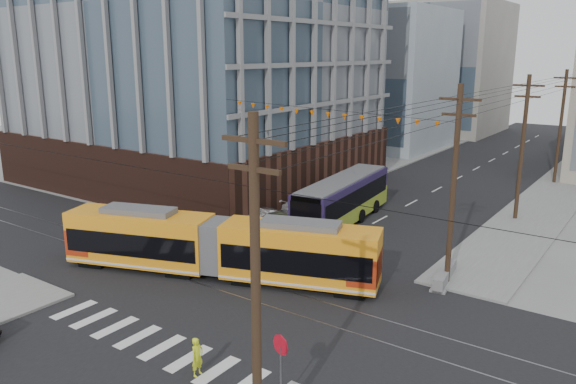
% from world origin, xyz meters
% --- Properties ---
extents(ground, '(160.00, 160.00, 0.00)m').
position_xyz_m(ground, '(0.00, 0.00, 0.00)').
color(ground, slate).
extents(office_building, '(30.00, 25.00, 28.60)m').
position_xyz_m(office_building, '(-22.00, 23.00, 14.30)').
color(office_building, '#381E16').
rests_on(office_building, ground).
extents(bg_bldg_nw_near, '(18.00, 16.00, 18.00)m').
position_xyz_m(bg_bldg_nw_near, '(-17.00, 52.00, 9.00)').
color(bg_bldg_nw_near, '#8C99A5').
rests_on(bg_bldg_nw_near, ground).
extents(bg_bldg_nw_far, '(16.00, 18.00, 20.00)m').
position_xyz_m(bg_bldg_nw_far, '(-14.00, 72.00, 10.00)').
color(bg_bldg_nw_far, gray).
rests_on(bg_bldg_nw_far, ground).
extents(utility_pole_near, '(0.30, 0.30, 11.00)m').
position_xyz_m(utility_pole_near, '(8.50, -6.00, 5.50)').
color(utility_pole_near, black).
rests_on(utility_pole_near, ground).
extents(streetcar, '(18.33, 8.53, 3.56)m').
position_xyz_m(streetcar, '(-2.72, 4.49, 1.78)').
color(streetcar, orange).
rests_on(streetcar, ground).
extents(city_bus, '(4.00, 12.56, 3.50)m').
position_xyz_m(city_bus, '(-2.13, 17.89, 1.75)').
color(city_bus, '#251943').
rests_on(city_bus, ground).
extents(parked_car_silver, '(2.68, 4.31, 1.34)m').
position_xyz_m(parked_car_silver, '(-5.86, 13.95, 0.67)').
color(parked_car_silver, '#A5A5A5').
rests_on(parked_car_silver, ground).
extents(parked_car_white, '(2.35, 4.83, 1.35)m').
position_xyz_m(parked_car_white, '(-5.83, 18.45, 0.68)').
color(parked_car_white, silver).
rests_on(parked_car_white, ground).
extents(parked_car_grey, '(2.21, 4.40, 1.20)m').
position_xyz_m(parked_car_grey, '(-5.82, 24.80, 0.60)').
color(parked_car_grey, '#4A4C5A').
rests_on(parked_car_grey, ground).
extents(pedestrian, '(0.41, 0.61, 1.62)m').
position_xyz_m(pedestrian, '(3.59, -3.66, 0.81)').
color(pedestrian, '#E2F522').
rests_on(pedestrian, ground).
extents(stop_sign, '(0.98, 0.98, 2.66)m').
position_xyz_m(stop_sign, '(7.46, -3.35, 1.33)').
color(stop_sign, red).
rests_on(stop_sign, ground).
extents(jersey_barrier, '(1.38, 3.85, 0.75)m').
position_xyz_m(jersey_barrier, '(8.30, 11.24, 0.38)').
color(jersey_barrier, slate).
rests_on(jersey_barrier, ground).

